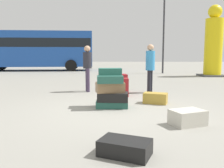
{
  "coord_description": "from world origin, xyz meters",
  "views": [
    {
      "loc": [
        0.03,
        -5.45,
        1.27
      ],
      "look_at": [
        -0.02,
        0.92,
        0.49
      ],
      "focal_mm": 37.96,
      "sensor_mm": 36.0,
      "label": 1
    }
  ],
  "objects_px": {
    "lamp_post": "(164,20)",
    "person_tourist_with_camera": "(87,64)",
    "suitcase_black_upright_blue": "(125,147)",
    "person_bearded_onlooker": "(150,64)",
    "yellow_dummy_statue": "(213,45)",
    "suitcase_tan_foreground_far": "(155,98)",
    "suitcase_maroon_white_trunk": "(123,87)",
    "suitcase_maroon_foreground_near": "(123,83)",
    "suitcase_tower": "(111,90)",
    "parked_bus": "(34,48)",
    "suitcase_cream_right_side": "(187,117)"
  },
  "relations": [
    {
      "from": "lamp_post",
      "to": "person_tourist_with_camera",
      "type": "bearing_deg",
      "value": -117.35
    },
    {
      "from": "suitcase_black_upright_blue",
      "to": "person_bearded_onlooker",
      "type": "relative_size",
      "value": 0.39
    },
    {
      "from": "person_bearded_onlooker",
      "to": "yellow_dummy_statue",
      "type": "distance_m",
      "value": 8.01
    },
    {
      "from": "suitcase_tan_foreground_far",
      "to": "suitcase_maroon_white_trunk",
      "type": "xyz_separation_m",
      "value": [
        -0.8,
        1.11,
        0.14
      ]
    },
    {
      "from": "suitcase_maroon_foreground_near",
      "to": "suitcase_maroon_white_trunk",
      "type": "height_order",
      "value": "suitcase_maroon_foreground_near"
    },
    {
      "from": "suitcase_black_upright_blue",
      "to": "suitcase_tan_foreground_far",
      "type": "bearing_deg",
      "value": 96.15
    },
    {
      "from": "person_tourist_with_camera",
      "to": "lamp_post",
      "type": "height_order",
      "value": "lamp_post"
    },
    {
      "from": "suitcase_maroon_foreground_near",
      "to": "lamp_post",
      "type": "relative_size",
      "value": 0.11
    },
    {
      "from": "suitcase_tower",
      "to": "parked_bus",
      "type": "distance_m",
      "value": 15.41
    },
    {
      "from": "suitcase_black_upright_blue",
      "to": "suitcase_maroon_white_trunk",
      "type": "height_order",
      "value": "suitcase_maroon_white_trunk"
    },
    {
      "from": "suitcase_tan_foreground_far",
      "to": "lamp_post",
      "type": "bearing_deg",
      "value": 97.78
    },
    {
      "from": "suitcase_tower",
      "to": "lamp_post",
      "type": "height_order",
      "value": "lamp_post"
    },
    {
      "from": "suitcase_black_upright_blue",
      "to": "suitcase_maroon_foreground_near",
      "type": "distance_m",
      "value": 5.14
    },
    {
      "from": "person_bearded_onlooker",
      "to": "person_tourist_with_camera",
      "type": "relative_size",
      "value": 1.02
    },
    {
      "from": "lamp_post",
      "to": "suitcase_tower",
      "type": "bearing_deg",
      "value": -107.71
    },
    {
      "from": "suitcase_tan_foreground_far",
      "to": "suitcase_cream_right_side",
      "type": "bearing_deg",
      "value": -62.19
    },
    {
      "from": "yellow_dummy_statue",
      "to": "person_tourist_with_camera",
      "type": "bearing_deg",
      "value": -138.22
    },
    {
      "from": "suitcase_tower",
      "to": "suitcase_tan_foreground_far",
      "type": "distance_m",
      "value": 1.29
    },
    {
      "from": "suitcase_tan_foreground_far",
      "to": "lamp_post",
      "type": "xyz_separation_m",
      "value": [
        2.34,
        10.47,
        3.48
      ]
    },
    {
      "from": "suitcase_tower",
      "to": "suitcase_maroon_foreground_near",
      "type": "height_order",
      "value": "suitcase_tower"
    },
    {
      "from": "suitcase_cream_right_side",
      "to": "lamp_post",
      "type": "height_order",
      "value": "lamp_post"
    },
    {
      "from": "suitcase_maroon_foreground_near",
      "to": "yellow_dummy_statue",
      "type": "bearing_deg",
      "value": 38.45
    },
    {
      "from": "suitcase_maroon_foreground_near",
      "to": "parked_bus",
      "type": "xyz_separation_m",
      "value": [
        -6.86,
        11.54,
        1.52
      ]
    },
    {
      "from": "yellow_dummy_statue",
      "to": "suitcase_cream_right_side",
      "type": "bearing_deg",
      "value": -114.48
    },
    {
      "from": "parked_bus",
      "to": "person_tourist_with_camera",
      "type": "bearing_deg",
      "value": -68.78
    },
    {
      "from": "parked_bus",
      "to": "suitcase_maroon_white_trunk",
      "type": "bearing_deg",
      "value": -66.12
    },
    {
      "from": "person_bearded_onlooker",
      "to": "suitcase_black_upright_blue",
      "type": "bearing_deg",
      "value": 11.68
    },
    {
      "from": "suitcase_tower",
      "to": "suitcase_maroon_foreground_near",
      "type": "relative_size",
      "value": 1.52
    },
    {
      "from": "parked_bus",
      "to": "suitcase_black_upright_blue",
      "type": "bearing_deg",
      "value": -73.31
    },
    {
      "from": "suitcase_maroon_foreground_near",
      "to": "person_tourist_with_camera",
      "type": "height_order",
      "value": "person_tourist_with_camera"
    },
    {
      "from": "suitcase_maroon_foreground_near",
      "to": "suitcase_tan_foreground_far",
      "type": "bearing_deg",
      "value": -77.18
    },
    {
      "from": "suitcase_tower",
      "to": "lamp_post",
      "type": "distance_m",
      "value": 11.94
    },
    {
      "from": "suitcase_cream_right_side",
      "to": "suitcase_maroon_foreground_near",
      "type": "distance_m",
      "value": 3.95
    },
    {
      "from": "suitcase_maroon_foreground_near",
      "to": "suitcase_tan_foreground_far",
      "type": "height_order",
      "value": "suitcase_maroon_foreground_near"
    },
    {
      "from": "suitcase_tower",
      "to": "suitcase_cream_right_side",
      "type": "relative_size",
      "value": 1.6
    },
    {
      "from": "person_bearded_onlooker",
      "to": "suitcase_cream_right_side",
      "type": "bearing_deg",
      "value": 25.61
    },
    {
      "from": "person_bearded_onlooker",
      "to": "parked_bus",
      "type": "bearing_deg",
      "value": -122.5
    },
    {
      "from": "suitcase_tan_foreground_far",
      "to": "yellow_dummy_statue",
      "type": "height_order",
      "value": "yellow_dummy_statue"
    },
    {
      "from": "suitcase_cream_right_side",
      "to": "yellow_dummy_statue",
      "type": "distance_m",
      "value": 11.26
    },
    {
      "from": "suitcase_cream_right_side",
      "to": "person_bearded_onlooker",
      "type": "height_order",
      "value": "person_bearded_onlooker"
    },
    {
      "from": "suitcase_maroon_white_trunk",
      "to": "person_tourist_with_camera",
      "type": "xyz_separation_m",
      "value": [
        -1.2,
        0.95,
        0.67
      ]
    },
    {
      "from": "suitcase_tan_foreground_far",
      "to": "yellow_dummy_statue",
      "type": "bearing_deg",
      "value": 79.72
    },
    {
      "from": "suitcase_black_upright_blue",
      "to": "person_bearded_onlooker",
      "type": "distance_m",
      "value": 5.25
    },
    {
      "from": "person_tourist_with_camera",
      "to": "lamp_post",
      "type": "distance_m",
      "value": 9.83
    },
    {
      "from": "suitcase_tan_foreground_far",
      "to": "lamp_post",
      "type": "relative_size",
      "value": 0.11
    },
    {
      "from": "lamp_post",
      "to": "parked_bus",
      "type": "bearing_deg",
      "value": 163.52
    },
    {
      "from": "suitcase_cream_right_side",
      "to": "suitcase_tan_foreground_far",
      "type": "height_order",
      "value": "suitcase_tan_foreground_far"
    },
    {
      "from": "suitcase_tower",
      "to": "yellow_dummy_statue",
      "type": "xyz_separation_m",
      "value": [
        6.02,
        8.69,
        1.45
      ]
    },
    {
      "from": "suitcase_cream_right_side",
      "to": "yellow_dummy_statue",
      "type": "height_order",
      "value": "yellow_dummy_statue"
    },
    {
      "from": "suitcase_maroon_foreground_near",
      "to": "lamp_post",
      "type": "distance_m",
      "value": 9.72
    }
  ]
}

